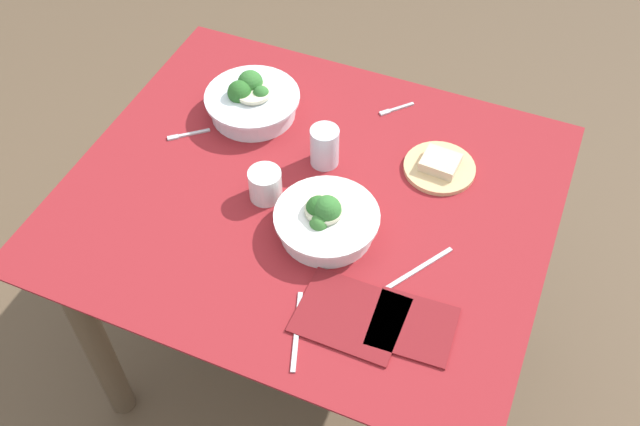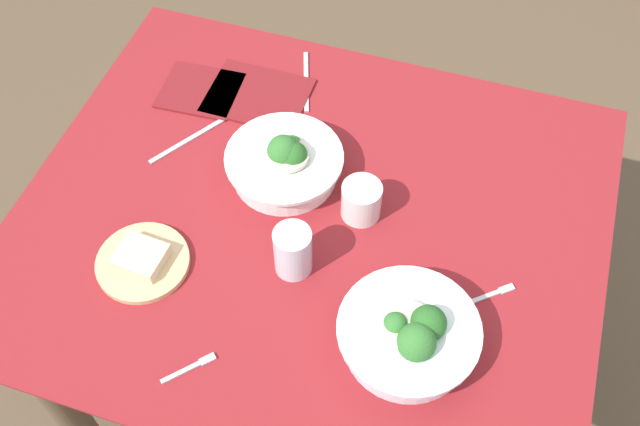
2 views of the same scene
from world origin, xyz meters
name	(u,v)px [view 2 (image 2 of 2)]	position (x,y,z in m)	size (l,w,h in m)	color
ground_plane	(313,378)	(0.00, 0.00, 0.00)	(6.00, 6.00, 0.00)	brown
dining_table	(310,256)	(0.00, 0.00, 0.62)	(1.12, 0.96, 0.76)	maroon
broccoli_bowl_far	(410,335)	(-0.24, 0.20, 0.80)	(0.24, 0.24, 0.11)	white
broccoli_bowl_near	(285,163)	(0.08, -0.09, 0.79)	(0.23, 0.23, 0.11)	white
bread_side_plate	(142,261)	(0.26, 0.19, 0.77)	(0.17, 0.17, 0.04)	#D6B27A
water_glass_center	(293,251)	(-0.01, 0.11, 0.81)	(0.07, 0.07, 0.10)	silver
water_glass_side	(361,201)	(-0.09, -0.04, 0.79)	(0.08, 0.08, 0.08)	silver
fork_by_far_bowl	(191,367)	(0.09, 0.35, 0.76)	(0.07, 0.08, 0.00)	#B7B7BC
fork_by_near_bowl	(490,295)	(-0.36, 0.06, 0.76)	(0.09, 0.08, 0.00)	#B7B7BC
table_knife_left	(306,81)	(0.13, -0.35, 0.76)	(0.18, 0.01, 0.00)	#B7B7BC
table_knife_right	(189,139)	(0.30, -0.11, 0.76)	(0.19, 0.01, 0.00)	#B7B7BC
napkin_folded_upper	(200,90)	(0.34, -0.25, 0.76)	(0.17, 0.15, 0.01)	maroon
napkin_folded_lower	(258,96)	(0.21, -0.27, 0.76)	(0.21, 0.17, 0.01)	maroon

